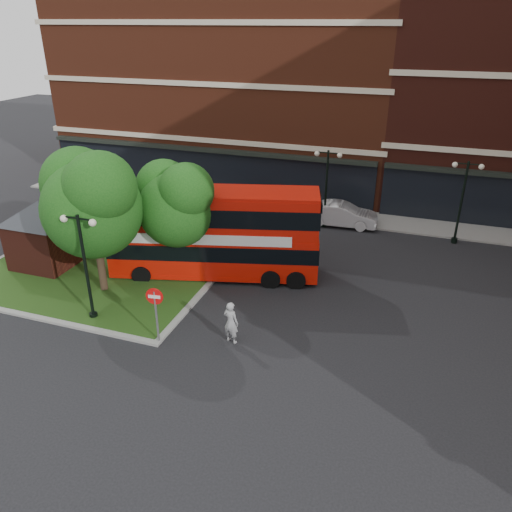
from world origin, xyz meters
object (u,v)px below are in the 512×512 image
at_px(car_silver, 263,201).
at_px(car_white, 341,214).
at_px(bus, 214,228).
at_px(woman, 231,322).

relative_size(car_silver, car_white, 0.95).
height_order(bus, woman, bus).
relative_size(woman, car_silver, 0.43).
bearing_deg(car_white, woman, 169.00).
distance_m(woman, car_white, 14.58).
bearing_deg(car_silver, bus, -178.72).
xyz_separation_m(bus, car_silver, (-0.67, 10.01, -1.91)).
height_order(bus, car_white, bus).
distance_m(bus, car_white, 10.51).
xyz_separation_m(bus, car_white, (5.02, 9.04, -1.90)).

